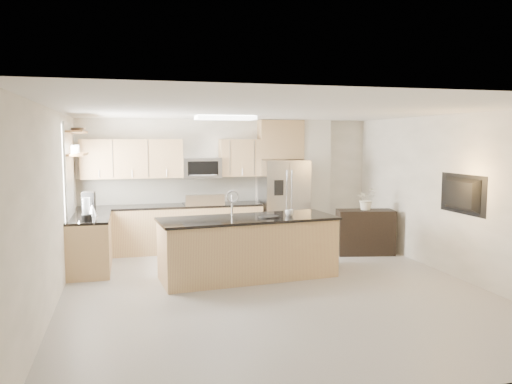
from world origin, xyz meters
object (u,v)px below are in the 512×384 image
object	(u,v)px
refrigerator	(283,203)
cup	(289,213)
island	(248,247)
blender	(86,211)
kettle	(92,210)
coffee_maker	(89,204)
television	(458,194)
range	(203,226)
bowl	(78,129)
platter	(269,216)
microwave	(202,168)
flower_vase	(366,193)
credenza	(365,232)

from	to	relation	value
refrigerator	cup	distance (m)	2.24
island	blender	world-z (taller)	island
refrigerator	cup	size ratio (longest dim) A/B	13.32
cup	kettle	xyz separation A→B (m)	(-3.09, 1.14, -0.00)
coffee_maker	television	world-z (taller)	television
television	range	bearing A→B (deg)	48.36
cup	bowl	size ratio (longest dim) A/B	0.40
cup	platter	size ratio (longest dim) A/B	0.39
microwave	flower_vase	size ratio (longest dim) A/B	1.20
range	kettle	world-z (taller)	kettle
range	microwave	bearing A→B (deg)	90.00
kettle	television	size ratio (longest dim) A/B	0.21
television	platter	bearing A→B (deg)	72.24
range	cup	xyz separation A→B (m)	(1.07, -2.21, 0.55)
microwave	cup	distance (m)	2.63
range	refrigerator	world-z (taller)	refrigerator
blender	kettle	xyz separation A→B (m)	(0.05, 0.58, -0.06)
credenza	television	size ratio (longest dim) A/B	1.00
kettle	coffee_maker	size ratio (longest dim) A/B	0.59
island	kettle	world-z (taller)	island
blender	coffee_maker	bearing A→B (deg)	91.44
range	flower_vase	bearing A→B (deg)	-21.28
refrigerator	blender	size ratio (longest dim) A/B	4.73
credenza	blender	xyz separation A→B (m)	(-5.02, -0.47, 0.66)
island	flower_vase	bearing A→B (deg)	16.60
island	coffee_maker	bearing A→B (deg)	146.62
flower_vase	island	bearing A→B (deg)	-158.21
cup	range	bearing A→B (deg)	115.83
cup	bowl	world-z (taller)	bowl
blender	range	bearing A→B (deg)	38.40
microwave	credenza	world-z (taller)	microwave
microwave	refrigerator	distance (m)	1.82
refrigerator	coffee_maker	distance (m)	3.85
credenza	kettle	bearing A→B (deg)	-169.15
refrigerator	bowl	xyz separation A→B (m)	(-3.91, -0.55, 1.49)
refrigerator	credenza	world-z (taller)	refrigerator
kettle	platter	bearing A→B (deg)	-22.94
coffee_maker	flower_vase	size ratio (longest dim) A/B	0.60
credenza	cup	xyz separation A→B (m)	(-1.88, -1.03, 0.59)
blender	television	bearing A→B (deg)	-14.80
island	flower_vase	size ratio (longest dim) A/B	4.55
flower_vase	cup	bearing A→B (deg)	-150.88
bowl	television	world-z (taller)	bowl
microwave	platter	distance (m)	2.54
microwave	flower_vase	world-z (taller)	microwave
refrigerator	island	size ratio (longest dim) A/B	0.62
refrigerator	credenza	distance (m)	1.77
cup	blender	distance (m)	3.19
credenza	television	bearing A→B (deg)	-61.87
microwave	range	bearing A→B (deg)	-90.00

